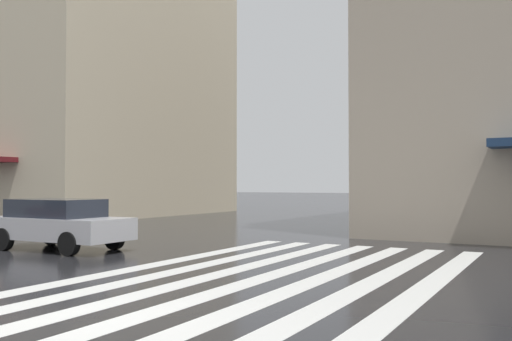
{
  "coord_description": "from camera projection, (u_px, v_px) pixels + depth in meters",
  "views": [
    {
      "loc": [
        -5.62,
        -5.77,
        1.82
      ],
      "look_at": [
        6.67,
        0.94,
        2.17
      ],
      "focal_mm": 39.49,
      "sensor_mm": 36.0,
      "label": 1
    }
  ],
  "objects": [
    {
      "name": "zebra_crossing",
      "position": [
        262.0,
        278.0,
        10.85
      ],
      "size": [
        13.0,
        6.5,
        0.01
      ],
      "color": "silver",
      "rests_on": "ground_plane"
    },
    {
      "name": "ground_plane",
      "position": [
        82.0,
        318.0,
        7.65
      ],
      "size": [
        220.0,
        220.0,
        0.0
      ],
      "primitive_type": "plane",
      "color": "black"
    },
    {
      "name": "car_silver",
      "position": [
        59.0,
        223.0,
        15.64
      ],
      "size": [
        1.85,
        4.1,
        1.41
      ],
      "color": "#B7B7BC",
      "rests_on": "ground_plane"
    },
    {
      "name": "haussmann_block_mid",
      "position": [
        43.0,
        70.0,
        37.2
      ],
      "size": [
        16.42,
        20.81,
        19.24
      ],
      "color": "beige",
      "rests_on": "ground_plane"
    }
  ]
}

